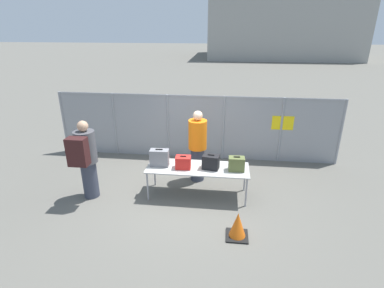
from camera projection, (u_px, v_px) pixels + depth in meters
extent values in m
plane|color=#605E56|center=(186.00, 193.00, 7.14)|extent=(120.00, 120.00, 0.00)
cylinder|color=gray|center=(64.00, 122.00, 9.19)|extent=(0.07, 0.07, 1.90)
cylinder|color=gray|center=(115.00, 124.00, 9.02)|extent=(0.07, 0.07, 1.90)
cylinder|color=gray|center=(168.00, 126.00, 8.84)|extent=(0.07, 0.07, 1.90)
cylinder|color=gray|center=(223.00, 128.00, 8.66)|extent=(0.07, 0.07, 1.90)
cylinder|color=gray|center=(281.00, 130.00, 8.49)|extent=(0.07, 0.07, 1.90)
cylinder|color=gray|center=(341.00, 133.00, 8.31)|extent=(0.07, 0.07, 1.90)
cube|color=gray|center=(195.00, 127.00, 8.75)|extent=(8.14, 0.01, 1.90)
cube|color=gray|center=(195.00, 96.00, 8.41)|extent=(8.14, 0.04, 0.04)
cube|color=yellow|center=(283.00, 123.00, 8.39)|extent=(0.60, 0.01, 0.40)
cube|color=#B2B2AD|center=(198.00, 168.00, 6.81)|extent=(2.32, 0.81, 0.02)
cylinder|color=#99999E|center=(148.00, 186.00, 6.75)|extent=(0.04, 0.04, 0.70)
cylinder|color=#99999E|center=(246.00, 192.00, 6.51)|extent=(0.04, 0.04, 0.70)
cylinder|color=#99999E|center=(155.00, 173.00, 7.38)|extent=(0.04, 0.04, 0.70)
cylinder|color=#99999E|center=(245.00, 177.00, 7.15)|extent=(0.04, 0.04, 0.70)
cube|color=slate|center=(159.00, 158.00, 6.83)|extent=(0.43, 0.23, 0.39)
cube|color=black|center=(159.00, 149.00, 6.75)|extent=(0.16, 0.03, 0.02)
cube|color=red|center=(183.00, 162.00, 6.72)|extent=(0.35, 0.26, 0.28)
cube|color=black|center=(183.00, 156.00, 6.67)|extent=(0.14, 0.03, 0.02)
cube|color=black|center=(211.00, 162.00, 6.70)|extent=(0.40, 0.31, 0.32)
cube|color=black|center=(211.00, 155.00, 6.63)|extent=(0.15, 0.05, 0.02)
cube|color=#566033|center=(236.00, 164.00, 6.61)|extent=(0.36, 0.23, 0.32)
cube|color=black|center=(237.00, 157.00, 6.55)|extent=(0.14, 0.03, 0.02)
cylinder|color=#383D4C|center=(90.00, 179.00, 6.89)|extent=(0.35, 0.35, 0.88)
cylinder|color=#4C4C51|center=(85.00, 147.00, 6.59)|extent=(0.46, 0.46, 0.73)
sphere|color=tan|center=(82.00, 126.00, 6.41)|extent=(0.24, 0.24, 0.24)
cube|color=#381919|center=(78.00, 152.00, 6.25)|extent=(0.41, 0.25, 0.61)
cylinder|color=#383D4C|center=(197.00, 164.00, 7.64)|extent=(0.35, 0.35, 0.87)
cylinder|color=orange|center=(198.00, 135.00, 7.34)|extent=(0.45, 0.45, 0.73)
sphere|color=beige|center=(198.00, 116.00, 7.16)|extent=(0.24, 0.24, 0.24)
cube|color=white|center=(255.00, 130.00, 10.04)|extent=(3.25, 1.50, 0.53)
sphere|color=black|center=(239.00, 141.00, 9.39)|extent=(0.67, 0.67, 0.67)
sphere|color=black|center=(237.00, 125.00, 10.89)|extent=(0.67, 0.67, 0.67)
cylinder|color=#59595B|center=(191.00, 134.00, 10.35)|extent=(1.14, 0.06, 0.06)
cube|color=#999993|center=(279.00, 29.00, 36.09)|extent=(16.53, 12.27, 6.44)
cube|color=black|center=(237.00, 236.00, 5.69)|extent=(0.42, 0.42, 0.03)
cone|color=orange|center=(238.00, 225.00, 5.60)|extent=(0.33, 0.33, 0.52)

